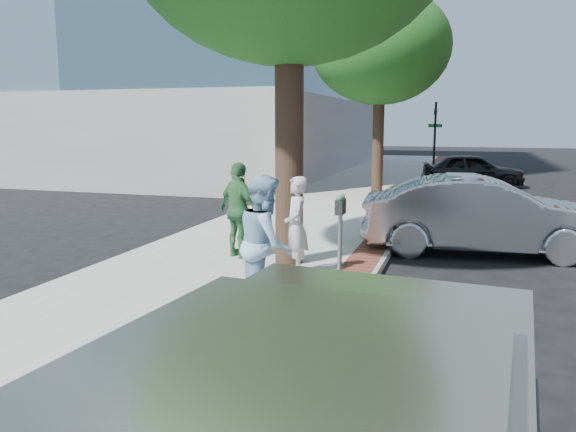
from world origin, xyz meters
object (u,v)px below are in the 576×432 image
at_px(parking_meter, 340,220).
at_px(bg_car, 472,170).
at_px(person_gray, 296,226).
at_px(sedan_silver, 483,216).
at_px(person_green, 239,210).
at_px(person_officer, 266,243).

bearing_deg(parking_meter, bg_car, 82.67).
height_order(person_gray, sedan_silver, person_gray).
distance_m(parking_meter, person_green, 2.57).
xyz_separation_m(person_officer, sedan_silver, (2.98, 5.21, -0.28)).
relative_size(person_green, sedan_silver, 0.37).
bearing_deg(person_gray, bg_car, 146.04).
bearing_deg(person_gray, parking_meter, 47.23).
relative_size(person_gray, person_officer, 0.89).
relative_size(sedan_silver, bg_car, 1.17).
bearing_deg(person_green, bg_car, -76.14).
distance_m(sedan_silver, bg_car, 13.20).
xyz_separation_m(parking_meter, person_green, (-2.26, 1.21, -0.13)).
height_order(person_officer, sedan_silver, person_officer).
bearing_deg(person_gray, person_green, -146.50).
distance_m(person_officer, person_green, 3.22).
relative_size(person_gray, sedan_silver, 0.34).
relative_size(parking_meter, person_green, 0.79).
xyz_separation_m(person_gray, bg_car, (2.99, 16.52, -0.28)).
height_order(person_officer, bg_car, person_officer).
relative_size(person_gray, person_green, 0.92).
bearing_deg(sedan_silver, person_gray, 131.59).
relative_size(person_officer, sedan_silver, 0.38).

